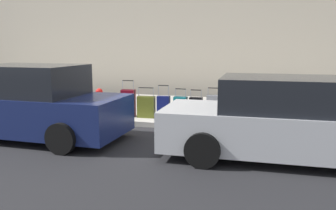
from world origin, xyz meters
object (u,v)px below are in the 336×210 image
(bollard_post, at_px, (81,100))
(parking_meter, at_px, (293,92))
(suitcase_silver_1, at_px, (214,108))
(fire_hydrant, at_px, (99,101))
(suitcase_teal_3, at_px, (181,108))
(parked_car_navy_1, at_px, (32,104))
(suitcase_maroon_6, at_px, (128,103))
(suitcase_olive_5, at_px, (146,107))
(suitcase_navy_4, at_px, (164,107))
(suitcase_red_0, at_px, (235,110))
(parked_car_silver_0, at_px, (286,121))
(suitcase_black_2, at_px, (196,109))

(bollard_post, height_order, parking_meter, parking_meter)
(suitcase_silver_1, bearing_deg, fire_hydrant, 0.20)
(suitcase_teal_3, height_order, parked_car_navy_1, parked_car_navy_1)
(suitcase_maroon_6, distance_m, bollard_post, 1.45)
(suitcase_silver_1, distance_m, suitcase_olive_5, 1.90)
(suitcase_navy_4, distance_m, fire_hydrant, 1.98)
(suitcase_red_0, xyz_separation_m, parked_car_silver_0, (-1.16, 2.33, 0.26))
(suitcase_silver_1, relative_size, parked_car_navy_1, 0.21)
(suitcase_black_2, relative_size, suitcase_navy_4, 0.90)
(suitcase_silver_1, xyz_separation_m, suitcase_teal_3, (0.93, -0.03, -0.04))
(suitcase_red_0, relative_size, suitcase_maroon_6, 0.90)
(suitcase_maroon_6, relative_size, bollard_post, 1.20)
(suitcase_olive_5, bearing_deg, suitcase_teal_3, -176.27)
(parked_car_navy_1, bearing_deg, suitcase_navy_4, -138.12)
(suitcase_teal_3, height_order, bollard_post, bollard_post)
(bollard_post, xyz_separation_m, parking_meter, (-5.86, -0.40, 0.39))
(suitcase_silver_1, relative_size, fire_hydrant, 1.18)
(suitcase_teal_3, bearing_deg, suitcase_olive_5, 3.73)
(suitcase_navy_4, relative_size, bollard_post, 1.08)
(suitcase_black_2, bearing_deg, suitcase_olive_5, -2.27)
(suitcase_olive_5, xyz_separation_m, suitcase_maroon_6, (0.54, -0.00, 0.08))
(suitcase_red_0, bearing_deg, suitcase_maroon_6, 0.57)
(suitcase_navy_4, height_order, parked_car_silver_0, parked_car_silver_0)
(suitcase_red_0, height_order, suitcase_olive_5, suitcase_red_0)
(suitcase_navy_4, xyz_separation_m, suitcase_maroon_6, (1.06, -0.05, 0.07))
(parked_car_navy_1, bearing_deg, suitcase_maroon_6, -122.20)
(suitcase_red_0, bearing_deg, parked_car_silver_0, 116.53)
(suitcase_silver_1, xyz_separation_m, suitcase_maroon_6, (2.44, 0.03, 0.03))
(parking_meter, bearing_deg, suitcase_black_2, 7.61)
(suitcase_black_2, height_order, parking_meter, parking_meter)
(suitcase_maroon_6, height_order, parked_car_silver_0, parked_car_silver_0)
(suitcase_red_0, distance_m, parked_car_navy_1, 5.02)
(fire_hydrant, distance_m, parked_car_silver_0, 5.58)
(suitcase_black_2, xyz_separation_m, suitcase_olive_5, (1.43, -0.06, -0.02))
(suitcase_teal_3, xyz_separation_m, suitcase_olive_5, (0.97, 0.06, -0.01))
(suitcase_silver_1, relative_size, suitcase_olive_5, 1.06)
(bollard_post, bearing_deg, suitcase_silver_1, -177.61)
(suitcase_olive_5, bearing_deg, parking_meter, -175.99)
(parked_car_silver_0, bearing_deg, suitcase_red_0, -63.47)
(parking_meter, xyz_separation_m, parked_car_navy_1, (5.87, 2.57, -0.18))
(suitcase_silver_1, distance_m, suitcase_maroon_6, 2.44)
(suitcase_red_0, height_order, suitcase_teal_3, suitcase_red_0)
(suitcase_red_0, xyz_separation_m, suitcase_black_2, (1.02, 0.09, -0.01))
(fire_hydrant, relative_size, bollard_post, 0.89)
(suitcase_black_2, xyz_separation_m, parked_car_navy_1, (3.41, 2.24, 0.33))
(suitcase_olive_5, bearing_deg, suitcase_red_0, -179.29)
(suitcase_olive_5, xyz_separation_m, bollard_post, (1.98, 0.13, 0.13))
(suitcase_red_0, relative_size, parking_meter, 0.74)
(suitcase_red_0, height_order, suitcase_black_2, suitcase_red_0)
(suitcase_red_0, height_order, parked_car_navy_1, parked_car_navy_1)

